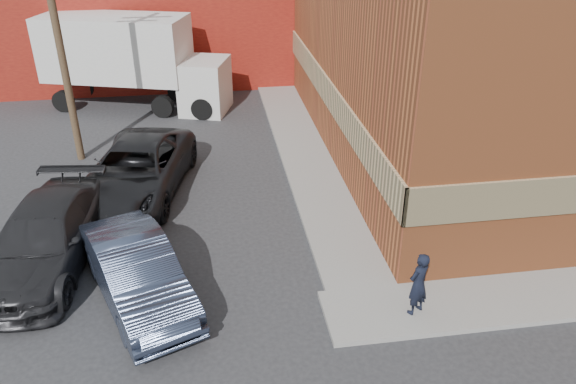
{
  "coord_description": "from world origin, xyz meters",
  "views": [
    {
      "loc": [
        -2.81,
        -10.52,
        8.64
      ],
      "look_at": [
        -0.8,
        2.83,
        1.36
      ],
      "focal_mm": 35.0,
      "sensor_mm": 36.0,
      "label": 1
    }
  ],
  "objects_px": {
    "warehouse": "(139,18)",
    "sedan": "(137,273)",
    "suv_a": "(137,170)",
    "brick_building": "(516,14)",
    "suv_b": "(45,238)",
    "utility_pole": "(56,26)",
    "box_truck": "(133,56)",
    "man": "(418,284)"
  },
  "relations": [
    {
      "from": "brick_building",
      "to": "suv_a",
      "type": "xyz_separation_m",
      "value": [
        -13.67,
        -3.03,
        -3.86
      ]
    },
    {
      "from": "warehouse",
      "to": "suv_b",
      "type": "relative_size",
      "value": 2.93
    },
    {
      "from": "box_truck",
      "to": "suv_a",
      "type": "bearing_deg",
      "value": -68.08
    },
    {
      "from": "man",
      "to": "suv_b",
      "type": "height_order",
      "value": "man"
    },
    {
      "from": "warehouse",
      "to": "suv_a",
      "type": "relative_size",
      "value": 2.74
    },
    {
      "from": "brick_building",
      "to": "suv_b",
      "type": "xyz_separation_m",
      "value": [
        -15.66,
        -6.69,
        -3.88
      ]
    },
    {
      "from": "man",
      "to": "sedan",
      "type": "relative_size",
      "value": 0.34
    },
    {
      "from": "brick_building",
      "to": "warehouse",
      "type": "xyz_separation_m",
      "value": [
        -14.5,
        11.0,
        -1.87
      ]
    },
    {
      "from": "suv_b",
      "to": "sedan",
      "type": "bearing_deg",
      "value": -29.36
    },
    {
      "from": "suv_a",
      "to": "box_truck",
      "type": "bearing_deg",
      "value": 106.97
    },
    {
      "from": "warehouse",
      "to": "suv_b",
      "type": "height_order",
      "value": "warehouse"
    },
    {
      "from": "suv_a",
      "to": "box_truck",
      "type": "xyz_separation_m",
      "value": [
        -0.66,
        8.37,
        1.47
      ]
    },
    {
      "from": "sedan",
      "to": "brick_building",
      "type": "bearing_deg",
      "value": 10.89
    },
    {
      "from": "brick_building",
      "to": "utility_pole",
      "type": "bearing_deg",
      "value": 179.98
    },
    {
      "from": "sedan",
      "to": "suv_b",
      "type": "bearing_deg",
      "value": 121.85
    },
    {
      "from": "sedan",
      "to": "box_truck",
      "type": "height_order",
      "value": "box_truck"
    },
    {
      "from": "brick_building",
      "to": "sedan",
      "type": "distance_m",
      "value": 16.18
    },
    {
      "from": "suv_a",
      "to": "suv_b",
      "type": "bearing_deg",
      "value": -106.19
    },
    {
      "from": "man",
      "to": "utility_pole",
      "type": "bearing_deg",
      "value": -78.68
    },
    {
      "from": "brick_building",
      "to": "suv_a",
      "type": "distance_m",
      "value": 14.52
    },
    {
      "from": "box_truck",
      "to": "warehouse",
      "type": "bearing_deg",
      "value": 109.04
    },
    {
      "from": "brick_building",
      "to": "suv_a",
      "type": "height_order",
      "value": "brick_building"
    },
    {
      "from": "utility_pole",
      "to": "box_truck",
      "type": "relative_size",
      "value": 1.07
    },
    {
      "from": "warehouse",
      "to": "sedan",
      "type": "xyz_separation_m",
      "value": [
        1.29,
        -19.5,
        -2.04
      ]
    },
    {
      "from": "brick_building",
      "to": "sedan",
      "type": "height_order",
      "value": "brick_building"
    },
    {
      "from": "brick_building",
      "to": "box_truck",
      "type": "xyz_separation_m",
      "value": [
        -14.33,
        5.34,
        -2.38
      ]
    },
    {
      "from": "warehouse",
      "to": "utility_pole",
      "type": "distance_m",
      "value": 11.27
    },
    {
      "from": "brick_building",
      "to": "utility_pole",
      "type": "distance_m",
      "value": 16.0
    },
    {
      "from": "warehouse",
      "to": "sedan",
      "type": "distance_m",
      "value": 19.65
    },
    {
      "from": "utility_pole",
      "to": "suv_b",
      "type": "relative_size",
      "value": 1.62
    },
    {
      "from": "warehouse",
      "to": "man",
      "type": "height_order",
      "value": "warehouse"
    },
    {
      "from": "warehouse",
      "to": "man",
      "type": "xyz_separation_m",
      "value": [
        7.56,
        -21.04,
        -1.9
      ]
    },
    {
      "from": "warehouse",
      "to": "suv_a",
      "type": "height_order",
      "value": "warehouse"
    },
    {
      "from": "warehouse",
      "to": "sedan",
      "type": "height_order",
      "value": "warehouse"
    },
    {
      "from": "utility_pole",
      "to": "suv_a",
      "type": "relative_size",
      "value": 1.51
    },
    {
      "from": "man",
      "to": "suv_b",
      "type": "distance_m",
      "value": 9.35
    },
    {
      "from": "sedan",
      "to": "suv_a",
      "type": "distance_m",
      "value": 5.49
    },
    {
      "from": "suv_a",
      "to": "suv_b",
      "type": "xyz_separation_m",
      "value": [
        -2.0,
        -3.66,
        -0.02
      ]
    },
    {
      "from": "suv_b",
      "to": "box_truck",
      "type": "xyz_separation_m",
      "value": [
        1.33,
        12.03,
        1.49
      ]
    },
    {
      "from": "utility_pole",
      "to": "suv_b",
      "type": "bearing_deg",
      "value": -87.15
    },
    {
      "from": "man",
      "to": "suv_b",
      "type": "bearing_deg",
      "value": -51.73
    },
    {
      "from": "warehouse",
      "to": "utility_pole",
      "type": "relative_size",
      "value": 1.81
    }
  ]
}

